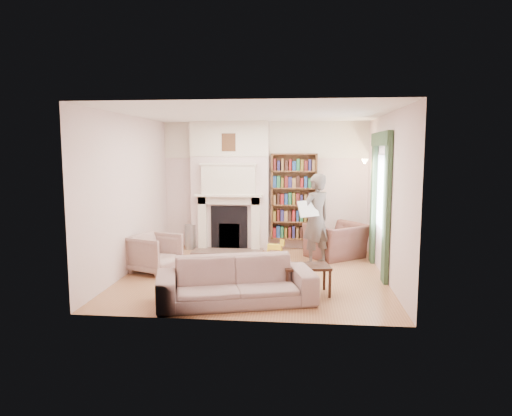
# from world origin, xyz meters

# --- Properties ---
(floor) EXTENTS (4.50, 4.50, 0.00)m
(floor) POSITION_xyz_m (0.00, 0.00, 0.00)
(floor) COLOR #935D3B
(floor) RESTS_ON ground
(ceiling) EXTENTS (4.50, 4.50, 0.00)m
(ceiling) POSITION_xyz_m (0.00, 0.00, 2.80)
(ceiling) COLOR white
(ceiling) RESTS_ON wall_back
(wall_back) EXTENTS (4.50, 0.00, 4.50)m
(wall_back) POSITION_xyz_m (0.00, 2.25, 1.40)
(wall_back) COLOR white
(wall_back) RESTS_ON floor
(wall_front) EXTENTS (4.50, 0.00, 4.50)m
(wall_front) POSITION_xyz_m (0.00, -2.25, 1.40)
(wall_front) COLOR white
(wall_front) RESTS_ON floor
(wall_left) EXTENTS (0.00, 4.50, 4.50)m
(wall_left) POSITION_xyz_m (-2.25, 0.00, 1.40)
(wall_left) COLOR white
(wall_left) RESTS_ON floor
(wall_right) EXTENTS (0.00, 4.50, 4.50)m
(wall_right) POSITION_xyz_m (2.25, 0.00, 1.40)
(wall_right) COLOR white
(wall_right) RESTS_ON floor
(fireplace) EXTENTS (1.70, 0.58, 2.80)m
(fireplace) POSITION_xyz_m (-0.75, 2.05, 1.39)
(fireplace) COLOR white
(fireplace) RESTS_ON floor
(bookcase) EXTENTS (1.00, 0.24, 1.85)m
(bookcase) POSITION_xyz_m (0.65, 2.12, 1.18)
(bookcase) COLOR brown
(bookcase) RESTS_ON floor
(window) EXTENTS (0.02, 0.90, 1.30)m
(window) POSITION_xyz_m (2.23, 0.40, 1.45)
(window) COLOR silver
(window) RESTS_ON wall_right
(curtain_left) EXTENTS (0.07, 0.32, 2.40)m
(curtain_left) POSITION_xyz_m (2.20, -0.30, 1.20)
(curtain_left) COLOR #30492F
(curtain_left) RESTS_ON floor
(curtain_right) EXTENTS (0.07, 0.32, 2.40)m
(curtain_right) POSITION_xyz_m (2.20, 1.10, 1.20)
(curtain_right) COLOR #30492F
(curtain_right) RESTS_ON floor
(pelmet) EXTENTS (0.09, 1.70, 0.24)m
(pelmet) POSITION_xyz_m (2.19, 0.40, 2.38)
(pelmet) COLOR #30492F
(pelmet) RESTS_ON wall_right
(wall_sconce) EXTENTS (0.20, 0.24, 0.24)m
(wall_sconce) POSITION_xyz_m (2.03, 1.50, 1.90)
(wall_sconce) COLOR gold
(wall_sconce) RESTS_ON wall_right
(rug) EXTENTS (3.25, 2.94, 0.01)m
(rug) POSITION_xyz_m (-0.49, 0.32, 0.01)
(rug) COLOR tan
(rug) RESTS_ON floor
(armchair_reading) EXTENTS (1.42, 1.39, 0.70)m
(armchair_reading) POSITION_xyz_m (1.54, 1.40, 0.35)
(armchair_reading) COLOR #53322C
(armchair_reading) RESTS_ON floor
(armchair_left) EXTENTS (0.97, 0.96, 0.69)m
(armchair_left) POSITION_xyz_m (-1.80, -0.05, 0.35)
(armchair_left) COLOR #BFAE9D
(armchair_left) RESTS_ON floor
(sofa) EXTENTS (2.38, 1.43, 0.65)m
(sofa) POSITION_xyz_m (-0.11, -1.57, 0.33)
(sofa) COLOR gray
(sofa) RESTS_ON floor
(man_reading) EXTENTS (0.76, 0.73, 1.75)m
(man_reading) POSITION_xyz_m (1.09, 0.80, 0.87)
(man_reading) COLOR #514841
(man_reading) RESTS_ON floor
(newspaper) EXTENTS (0.42, 0.38, 0.30)m
(newspaper) POSITION_xyz_m (0.94, 0.60, 1.11)
(newspaper) COLOR silver
(newspaper) RESTS_ON man_reading
(coffee_table) EXTENTS (0.76, 0.56, 0.45)m
(coffee_table) POSITION_xyz_m (0.90, -1.06, 0.23)
(coffee_table) COLOR black
(coffee_table) RESTS_ON floor
(paraffin_heater) EXTENTS (0.29, 0.29, 0.55)m
(paraffin_heater) POSITION_xyz_m (-1.63, 1.90, 0.28)
(paraffin_heater) COLOR #96999D
(paraffin_heater) RESTS_ON floor
(rocking_horse) EXTENTS (0.47, 0.25, 0.40)m
(rocking_horse) POSITION_xyz_m (0.29, 1.17, 0.20)
(rocking_horse) COLOR yellow
(rocking_horse) RESTS_ON rug
(board_game) EXTENTS (0.41, 0.41, 0.03)m
(board_game) POSITION_xyz_m (-0.16, -0.18, 0.03)
(board_game) COLOR gold
(board_game) RESTS_ON rug
(game_box_lid) EXTENTS (0.33, 0.28, 0.05)m
(game_box_lid) POSITION_xyz_m (-0.72, -0.08, 0.04)
(game_box_lid) COLOR red
(game_box_lid) RESTS_ON rug
(comic_annuals) EXTENTS (0.91, 0.32, 0.02)m
(comic_annuals) POSITION_xyz_m (0.24, -0.40, 0.02)
(comic_annuals) COLOR red
(comic_annuals) RESTS_ON rug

